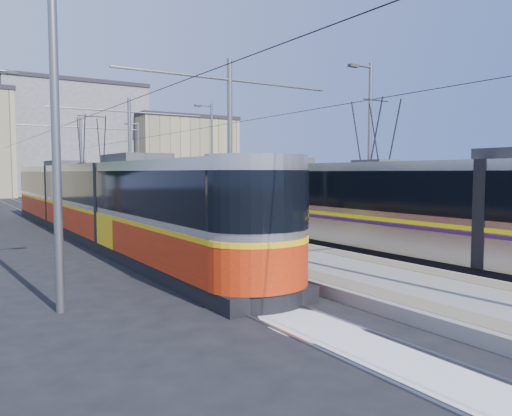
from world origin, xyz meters
TOP-DOWN VIEW (x-y plane):
  - ground at (0.00, 0.00)m, footprint 160.00×160.00m
  - platform at (0.00, 17.00)m, footprint 4.00×50.00m
  - tactile_strip_left at (-1.45, 17.00)m, footprint 0.70×50.00m
  - tactile_strip_right at (1.45, 17.00)m, footprint 0.70×50.00m
  - rails at (0.00, 17.00)m, footprint 8.71×70.00m
  - track_arrow at (-3.60, -3.00)m, footprint 1.20×5.00m
  - tram_left at (-3.60, 14.47)m, footprint 2.43×30.13m
  - tram_right at (3.60, 3.86)m, footprint 2.43×29.46m
  - catenary at (0.00, 14.15)m, footprint 9.20×70.00m
  - street_lamps at (-0.00, 21.00)m, footprint 15.18×38.22m
  - shelter at (0.77, 11.45)m, footprint 0.78×1.13m
  - building_centre at (6.00, 64.00)m, footprint 18.36×14.28m
  - building_right at (20.00, 58.00)m, footprint 14.28×10.20m

SIDE VIEW (x-z plane):
  - ground at x=0.00m, z-range 0.00..0.00m
  - track_arrow at x=-3.60m, z-range 0.00..0.01m
  - rails at x=0.00m, z-range 0.00..0.03m
  - platform at x=0.00m, z-range 0.00..0.30m
  - tactile_strip_left at x=-1.45m, z-range 0.30..0.31m
  - tactile_strip_right at x=1.45m, z-range 0.30..0.31m
  - shelter at x=0.77m, z-range 0.36..2.70m
  - tram_left at x=-3.60m, z-range -1.04..4.46m
  - tram_right at x=3.60m, z-range -0.89..4.61m
  - street_lamps at x=0.00m, z-range 0.18..8.18m
  - catenary at x=0.00m, z-range 1.02..8.02m
  - building_right at x=20.00m, z-range 0.01..10.89m
  - building_centre at x=6.00m, z-range 0.01..14.97m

